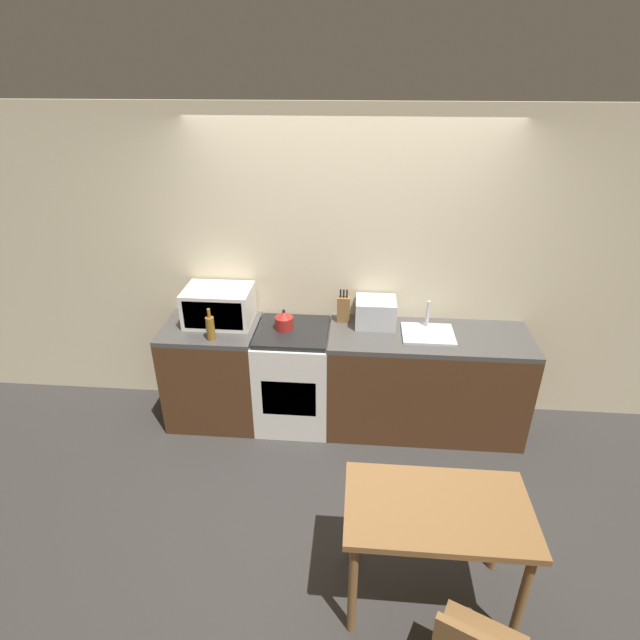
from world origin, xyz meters
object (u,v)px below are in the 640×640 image
object	(u,v)px
microwave	(219,306)
toaster_oven	(376,312)
kettle	(284,320)
dining_table	(436,520)
stove_range	(294,376)
bottle	(210,328)

from	to	relation	value
microwave	toaster_oven	size ratio (longest dim) A/B	1.67
kettle	dining_table	world-z (taller)	kettle
stove_range	microwave	bearing A→B (deg)	171.56
kettle	bottle	distance (m)	0.59
bottle	microwave	bearing A→B (deg)	91.65
microwave	dining_table	bearing A→B (deg)	-46.48
stove_range	bottle	size ratio (longest dim) A/B	3.41
stove_range	dining_table	size ratio (longest dim) A/B	0.90
dining_table	toaster_oven	bearing A→B (deg)	100.24
microwave	bottle	world-z (taller)	microwave
stove_range	dining_table	distance (m)	1.90
microwave	bottle	size ratio (longest dim) A/B	2.07
kettle	stove_range	bearing A→B (deg)	-11.89
microwave	toaster_oven	xyz separation A→B (m)	(1.30, 0.06, -0.04)
dining_table	bottle	bearing A→B (deg)	138.87
kettle	bottle	world-z (taller)	bottle
kettle	toaster_oven	world-z (taller)	toaster_oven
kettle	bottle	bearing A→B (deg)	-158.07
stove_range	dining_table	bearing A→B (deg)	-58.34
stove_range	toaster_oven	distance (m)	0.89
kettle	microwave	distance (m)	0.57
stove_range	bottle	world-z (taller)	bottle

